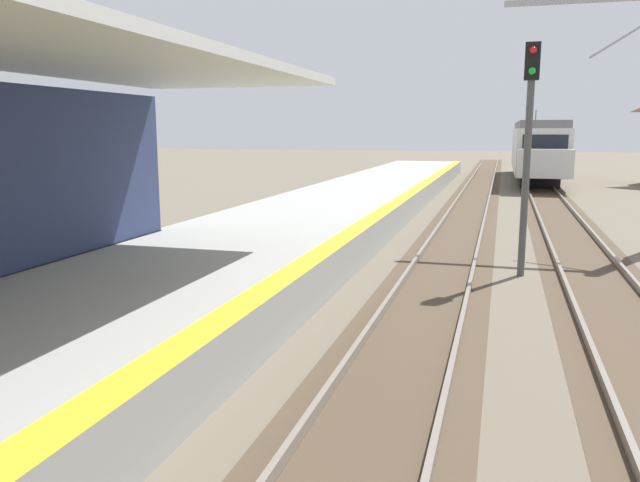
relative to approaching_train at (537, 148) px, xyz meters
name	(u,v)px	position (x,y,z in m)	size (l,w,h in m)	color
station_platform	(198,278)	(-7.80, -33.86, -1.73)	(5.00, 80.00, 0.91)	#999993
track_pair_nearest_platform	(442,269)	(-3.40, -29.86, -2.13)	(2.34, 120.00, 0.16)	#4C3D2D
track_pair_middle	(596,278)	(0.00, -29.86, -2.13)	(2.34, 120.00, 0.16)	#4C3D2D
approaching_train	(537,148)	(0.00, 0.00, 0.00)	(2.93, 19.60, 4.76)	silver
rail_signal_post	(528,136)	(-1.62, -29.86, 1.02)	(0.32, 0.34, 5.20)	#4C4C4C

